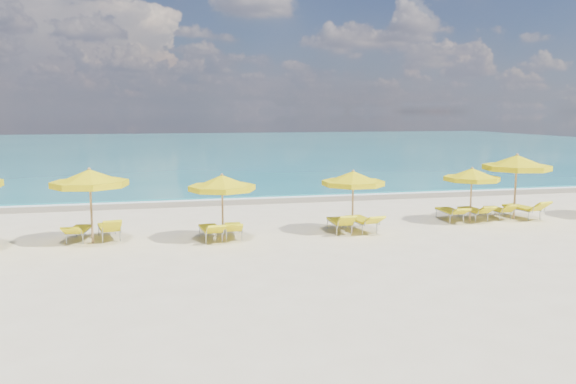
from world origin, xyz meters
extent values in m
plane|color=beige|center=(0.00, 0.00, 0.00)|extent=(120.00, 120.00, 0.00)
cube|color=#16767F|center=(0.00, 48.00, 0.00)|extent=(120.00, 80.00, 0.30)
cube|color=tan|center=(0.00, 7.40, 0.00)|extent=(120.00, 2.60, 0.01)
cube|color=white|center=(0.00, 8.20, 0.00)|extent=(120.00, 1.20, 0.03)
cube|color=white|center=(-6.00, 17.00, 0.00)|extent=(14.00, 0.36, 0.05)
cube|color=white|center=(8.00, 24.00, 0.00)|extent=(18.00, 0.30, 0.05)
cylinder|color=tan|center=(-6.65, -0.03, 1.15)|extent=(0.07, 0.07, 2.29)
cone|color=yellow|center=(-6.65, -0.03, 2.11)|extent=(2.75, 2.75, 0.46)
cylinder|color=yellow|center=(-6.65, -0.03, 1.89)|extent=(2.77, 2.77, 0.18)
sphere|color=tan|center=(-6.65, -0.03, 2.34)|extent=(0.10, 0.10, 0.10)
cylinder|color=tan|center=(-2.62, -0.58, 1.04)|extent=(0.06, 0.06, 2.08)
cone|color=yellow|center=(-2.62, -0.58, 1.91)|extent=(2.13, 2.13, 0.42)
cylinder|color=yellow|center=(-2.62, -0.58, 1.71)|extent=(2.15, 2.15, 0.17)
sphere|color=tan|center=(-2.62, -0.58, 2.12)|extent=(0.09, 0.09, 0.09)
cylinder|color=tan|center=(1.84, -0.34, 1.04)|extent=(0.06, 0.06, 2.07)
cone|color=yellow|center=(1.84, -0.34, 1.90)|extent=(2.77, 2.77, 0.41)
cylinder|color=yellow|center=(1.84, -0.34, 1.70)|extent=(2.80, 2.80, 0.17)
sphere|color=tan|center=(1.84, -0.34, 2.12)|extent=(0.09, 0.09, 0.09)
cylinder|color=tan|center=(6.71, 0.34, 1.00)|extent=(0.06, 0.06, 2.00)
cone|color=yellow|center=(6.71, 0.34, 1.84)|extent=(2.70, 2.70, 0.40)
cylinder|color=yellow|center=(6.71, 0.34, 1.64)|extent=(2.73, 2.73, 0.16)
sphere|color=tan|center=(6.71, 0.34, 2.04)|extent=(0.09, 0.09, 0.09)
cylinder|color=tan|center=(8.67, 0.50, 1.22)|extent=(0.08, 0.08, 2.43)
cone|color=yellow|center=(8.67, 0.50, 2.24)|extent=(2.94, 2.94, 0.49)
cylinder|color=yellow|center=(8.67, 0.50, 2.00)|extent=(2.96, 2.96, 0.19)
sphere|color=tan|center=(8.67, 0.50, 2.48)|extent=(0.11, 0.11, 0.11)
cube|color=yellow|center=(-7.11, 0.59, 0.35)|extent=(0.70, 1.27, 0.07)
cube|color=yellow|center=(-7.23, -0.26, 0.48)|extent=(0.61, 0.61, 0.32)
cube|color=yellow|center=(-6.21, 0.61, 0.37)|extent=(0.81, 1.37, 0.08)
cube|color=yellow|center=(-6.04, -0.24, 0.57)|extent=(0.66, 0.62, 0.45)
cube|color=yellow|center=(-3.00, -0.28, 0.36)|extent=(0.68, 1.29, 0.08)
cube|color=yellow|center=(-2.91, -1.15, 0.50)|extent=(0.61, 0.60, 0.35)
cube|color=yellow|center=(-2.23, -0.12, 0.34)|extent=(0.62, 1.22, 0.07)
cube|color=yellow|center=(-2.30, -0.95, 0.48)|extent=(0.57, 0.56, 0.34)
cube|color=yellow|center=(1.44, -0.09, 0.36)|extent=(0.60, 1.28, 0.08)
cube|color=yellow|center=(1.41, -0.95, 0.54)|extent=(0.58, 0.54, 0.41)
cube|color=yellow|center=(2.24, -0.05, 0.38)|extent=(0.76, 1.39, 0.08)
cube|color=yellow|center=(2.36, -0.98, 0.53)|extent=(0.66, 0.66, 0.35)
cube|color=yellow|center=(6.16, 0.92, 0.37)|extent=(0.63, 1.30, 0.08)
cube|color=yellow|center=(6.12, 0.01, 0.49)|extent=(0.60, 0.61, 0.32)
cube|color=yellow|center=(7.14, 0.90, 0.36)|extent=(0.60, 1.27, 0.08)
cube|color=yellow|center=(7.17, 0.02, 0.51)|extent=(0.58, 0.57, 0.35)
cube|color=yellow|center=(8.26, 1.00, 0.33)|extent=(0.53, 1.15, 0.07)
cube|color=yellow|center=(8.25, 0.21, 0.49)|extent=(0.52, 0.49, 0.36)
cube|color=yellow|center=(9.19, 0.82, 0.40)|extent=(0.84, 1.46, 0.08)
cube|color=yellow|center=(9.36, -0.11, 0.58)|extent=(0.70, 0.68, 0.44)
camera|label=1|loc=(-4.54, -18.19, 4.10)|focal=35.00mm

